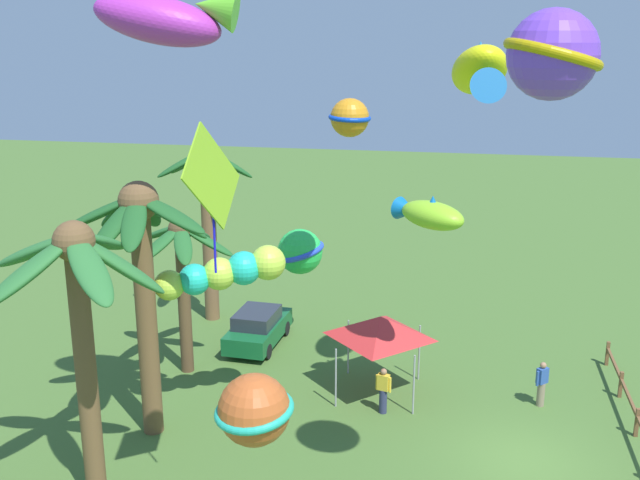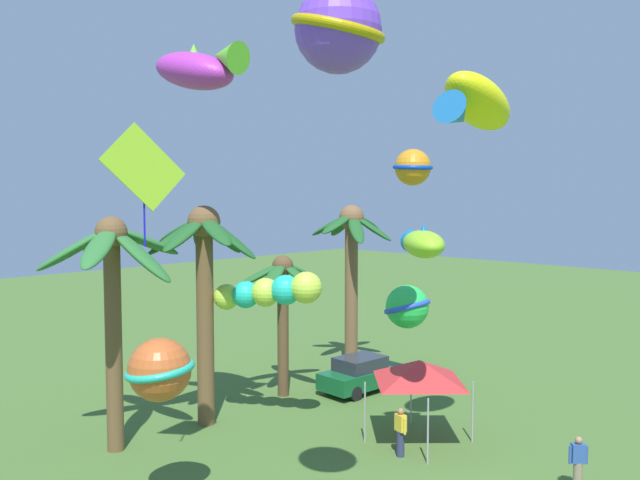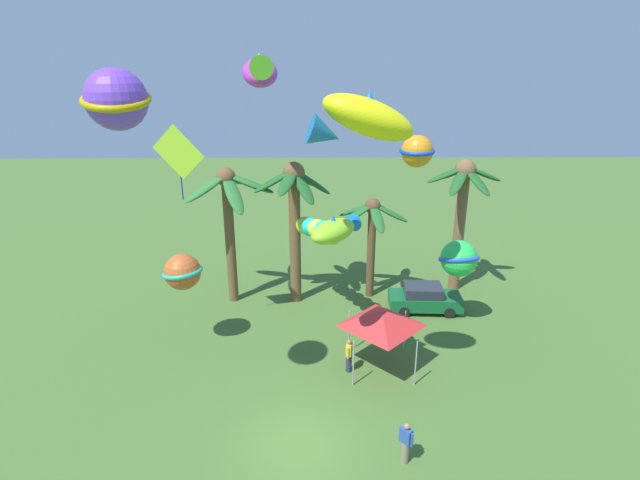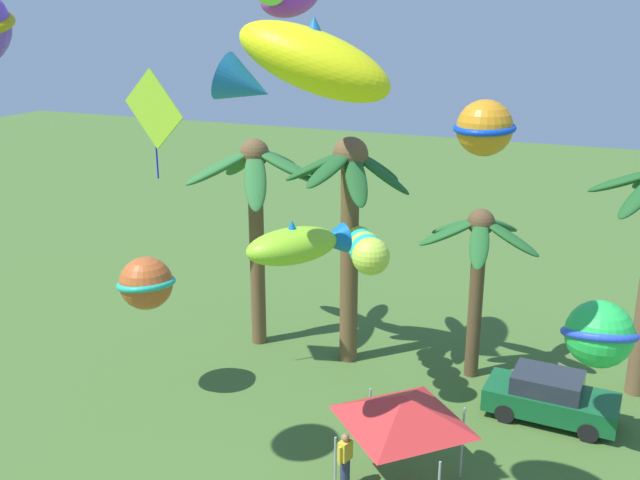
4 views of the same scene
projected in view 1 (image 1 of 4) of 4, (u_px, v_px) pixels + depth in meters
ground_plane at (522, 461)px, 21.61m from camera, size 120.00×120.00×0.00m
palm_tree_0 at (79, 296)px, 18.36m from camera, size 4.74×4.71×7.75m
palm_tree_1 at (141, 252)px, 21.69m from camera, size 4.34×4.64×8.05m
palm_tree_2 at (182, 258)px, 26.29m from camera, size 4.01×3.95×5.92m
palm_tree_3 at (207, 193)px, 31.07m from camera, size 4.43×4.02×7.93m
parked_car_0 at (258, 328)px, 29.57m from camera, size 3.99×1.91×1.51m
spectator_0 at (383, 390)px, 24.19m from camera, size 0.33×0.53×1.59m
spectator_1 at (542, 384)px, 24.66m from camera, size 0.43×0.43×1.59m
festival_tent at (380, 327)px, 25.14m from camera, size 2.86×2.86×2.85m
kite_fish_0 at (480, 73)px, 21.00m from camera, size 3.80×1.96×2.16m
kite_fish_1 at (166, 18)px, 18.32m from camera, size 2.10×3.94×1.80m
kite_ball_2 at (553, 55)px, 13.90m from camera, size 2.29×2.29×1.74m
kite_ball_3 at (300, 252)px, 29.61m from camera, size 2.40×2.38×1.84m
kite_ball_4 at (254, 410)px, 16.67m from camera, size 2.59×2.58×1.67m
kite_diamond_5 at (212, 179)px, 15.54m from camera, size 2.35×0.48×3.32m
kite_ball_6 at (350, 118)px, 24.79m from camera, size 1.92×1.92×1.32m
kite_tube_7 at (226, 272)px, 22.81m from camera, size 2.38×3.80×1.51m
kite_fish_8 at (429, 214)px, 21.62m from camera, size 2.25×2.50×1.01m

